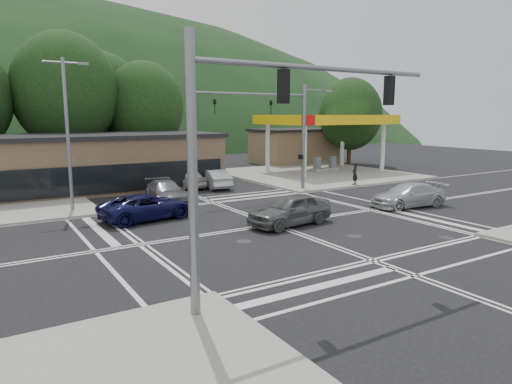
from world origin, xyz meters
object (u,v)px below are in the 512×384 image
car_northbound (166,192)px  car_queue_b (187,178)px  car_silver_east (408,195)px  pedestrian (355,173)px  car_blue_west (147,207)px  car_grey_center (290,210)px  car_queue_a (214,179)px

car_northbound → car_queue_b: bearing=60.2°
car_silver_east → car_queue_b: size_ratio=1.15×
car_silver_east → pedestrian: size_ratio=2.83×
car_blue_west → car_northbound: size_ratio=1.05×
car_grey_center → car_queue_b: bearing=171.1°
car_blue_west → car_queue_b: size_ratio=1.18×
car_silver_east → car_queue_a: car_queue_a is taller
car_blue_west → pedestrian: 18.51m
car_northbound → car_silver_east: bearing=-30.3°
car_queue_b → pedestrian: size_ratio=2.46×
car_queue_a → car_blue_west: bearing=52.4°
car_queue_b → car_silver_east: bearing=122.1°
car_blue_west → pedestrian: pedestrian is taller
pedestrian → car_northbound: bearing=-30.9°
car_northbound → car_grey_center: bearing=-63.9°
pedestrian → car_silver_east: bearing=43.9°
car_grey_center → car_queue_a: 13.47m
car_blue_west → car_queue_a: size_ratio=1.16×
car_blue_west → car_grey_center: 7.97m
car_grey_center → car_queue_b: (0.36, 14.48, -0.07)m
car_blue_west → car_silver_east: car_silver_east is taller
car_silver_east → car_northbound: 15.75m
car_silver_east → pedestrian: pedestrian is taller
pedestrian → car_grey_center: bearing=7.7°
car_queue_a → car_queue_b: car_queue_b is taller
car_queue_a → pedestrian: size_ratio=2.49×
car_blue_west → car_grey_center: size_ratio=1.08×
car_silver_east → car_queue_b: bearing=-141.0°
pedestrian → car_queue_a: bearing=-53.1°
car_queue_b → car_northbound: bearing=54.1°
car_blue_west → car_queue_b: car_queue_b is taller
car_grey_center → car_queue_b: 14.49m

